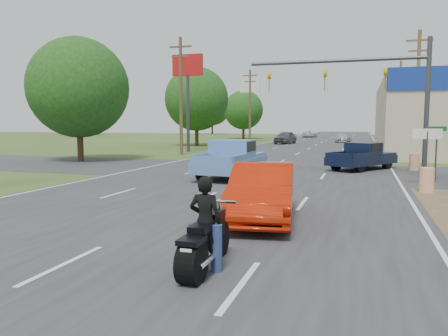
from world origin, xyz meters
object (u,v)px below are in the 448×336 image
(red_convertible, at_px, (263,192))
(distant_car_white, at_px, (310,134))
(blue_pickup, at_px, (233,158))
(navy_pickup, at_px, (363,156))
(distant_car_silver, at_px, (343,138))
(distant_car_grey, at_px, (285,138))
(motorcycle, at_px, (204,244))
(rider, at_px, (205,227))

(red_convertible, relative_size, distant_car_white, 1.05)
(distant_car_white, bearing_deg, blue_pickup, 97.87)
(red_convertible, distance_m, navy_pickup, 15.26)
(navy_pickup, height_order, distant_car_silver, navy_pickup)
(red_convertible, bearing_deg, distant_car_white, 87.29)
(blue_pickup, relative_size, navy_pickup, 1.14)
(navy_pickup, xyz_separation_m, distant_car_silver, (-2.73, 37.16, -0.19))
(red_convertible, relative_size, distant_car_grey, 0.99)
(red_convertible, xyz_separation_m, distant_car_grey, (-7.03, 45.05, 0.03))
(motorcycle, relative_size, navy_pickup, 0.47)
(distant_car_silver, distance_m, distant_car_white, 20.60)
(red_convertible, distance_m, distant_car_white, 71.92)
(rider, relative_size, blue_pickup, 0.29)
(distant_car_grey, bearing_deg, navy_pickup, -63.78)
(distant_car_silver, bearing_deg, distant_car_white, 119.25)
(motorcycle, bearing_deg, distant_car_white, 95.03)
(rider, xyz_separation_m, blue_pickup, (-3.59, 13.91, 0.10))
(motorcycle, xyz_separation_m, distant_car_grey, (-6.97, 49.73, 0.29))
(rider, height_order, distant_car_silver, rider)
(distant_car_grey, bearing_deg, rider, -73.81)
(motorcycle, bearing_deg, distant_car_grey, 97.91)
(blue_pickup, xyz_separation_m, distant_car_silver, (3.67, 42.86, -0.34))
(blue_pickup, distance_m, navy_pickup, 8.57)
(blue_pickup, xyz_separation_m, distant_car_white, (-3.21, 62.28, -0.32))
(red_convertible, height_order, rider, rider)
(distant_car_grey, relative_size, distant_car_silver, 1.14)
(navy_pickup, distance_m, distant_car_grey, 31.60)
(blue_pickup, height_order, navy_pickup, blue_pickup)
(red_convertible, height_order, blue_pickup, blue_pickup)
(blue_pickup, distance_m, distant_car_grey, 35.91)
(red_convertible, xyz_separation_m, motorcycle, (-0.06, -4.67, -0.26))
(rider, bearing_deg, distant_car_white, -84.97)
(blue_pickup, height_order, distant_car_white, blue_pickup)
(red_convertible, distance_m, blue_pickup, 10.00)
(motorcycle, distance_m, distant_car_white, 76.56)
(motorcycle, xyz_separation_m, rider, (-0.00, 0.07, 0.31))
(distant_car_white, bearing_deg, red_convertible, 100.40)
(motorcycle, xyz_separation_m, blue_pickup, (-3.59, 13.98, 0.42))
(distant_car_grey, bearing_deg, distant_car_silver, 53.48)
(rider, bearing_deg, distant_car_silver, -90.15)
(motorcycle, height_order, rider, rider)
(motorcycle, height_order, distant_car_grey, distant_car_grey)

